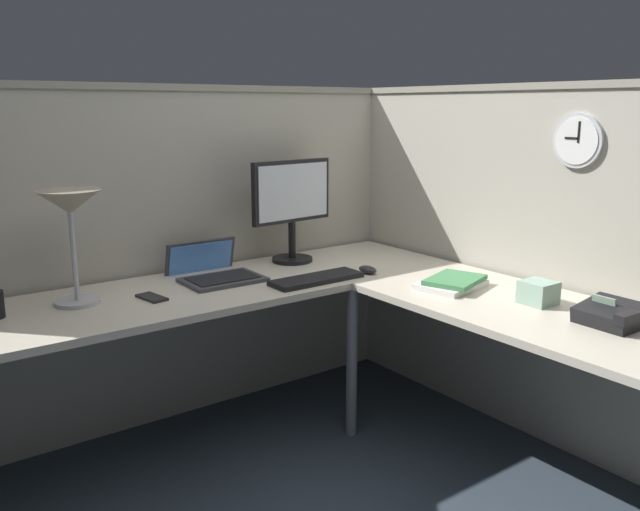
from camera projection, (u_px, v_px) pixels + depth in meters
The scene contains 14 objects.
ground_plane at pixel (346, 459), 2.82m from camera, with size 6.80×6.80×0.00m, color #2D3842.
cubicle_wall_back at pixel (173, 255), 3.11m from camera, with size 2.57×0.12×1.58m.
cubicle_wall_right at pixel (535, 264), 2.94m from camera, with size 0.12×2.37×1.58m.
desk at pixel (325, 329), 2.55m from camera, with size 2.35×2.15×0.73m.
monitor at pixel (292, 203), 3.18m from camera, with size 0.46×0.20×0.50m.
laptop at pixel (213, 272), 2.95m from camera, with size 0.34×0.38×0.22m.
keyboard at pixel (317, 279), 2.88m from camera, with size 0.43×0.14×0.02m, color black.
computer_mouse at pixel (368, 270), 3.02m from camera, with size 0.06×0.10×0.03m, color #232326.
desk_lamp_dome at pixel (70, 212), 2.47m from camera, with size 0.24×0.24×0.44m.
cell_phone at pixel (152, 297), 2.62m from camera, with size 0.07×0.14×0.01m, color black.
office_phone at pixel (613, 315), 2.29m from camera, with size 0.20×0.21×0.11m.
book_stack at pixel (452, 283), 2.77m from camera, with size 0.33×0.27×0.04m.
tissue_box at pixel (538, 293), 2.54m from camera, with size 0.12×0.12×0.09m, color #8CAD99.
wall_clock at pixel (578, 141), 2.63m from camera, with size 0.04×0.22×0.22m.
Camera 1 is at (-1.60, -1.99, 1.48)m, focal length 36.77 mm.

